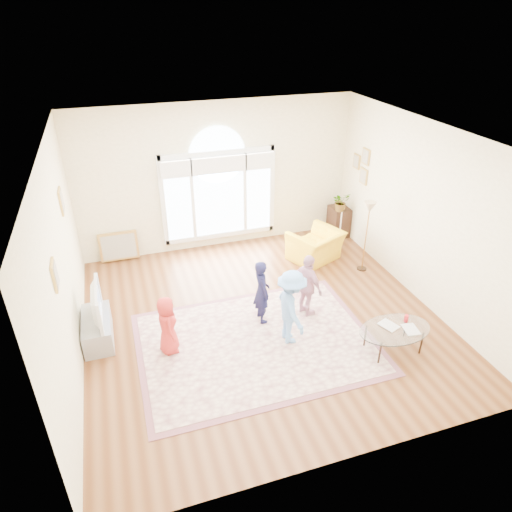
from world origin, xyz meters
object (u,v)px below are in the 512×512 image
object	(u,v)px
area_rug	(256,343)
tv_console	(98,329)
television	(93,304)
coffee_table	(395,330)
armchair	(315,246)

from	to	relation	value
area_rug	tv_console	xyz separation A→B (m)	(-2.44, 0.91, 0.20)
television	area_rug	bearing A→B (deg)	-20.51
coffee_table	armchair	bearing A→B (deg)	88.49
area_rug	armchair	size ratio (longest dim) A/B	3.55
tv_console	television	xyz separation A→B (m)	(0.01, -0.00, 0.49)
tv_console	television	distance (m)	0.49
area_rug	tv_console	distance (m)	2.62
tv_console	coffee_table	distance (m)	4.79
area_rug	armchair	xyz separation A→B (m)	(2.06, 2.26, 0.32)
television	armchair	size ratio (longest dim) A/B	0.97
tv_console	armchair	distance (m)	4.71
armchair	area_rug	bearing A→B (deg)	24.38
coffee_table	armchair	size ratio (longest dim) A/B	1.17
coffee_table	area_rug	bearing A→B (deg)	157.40
armchair	tv_console	bearing A→B (deg)	-6.56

